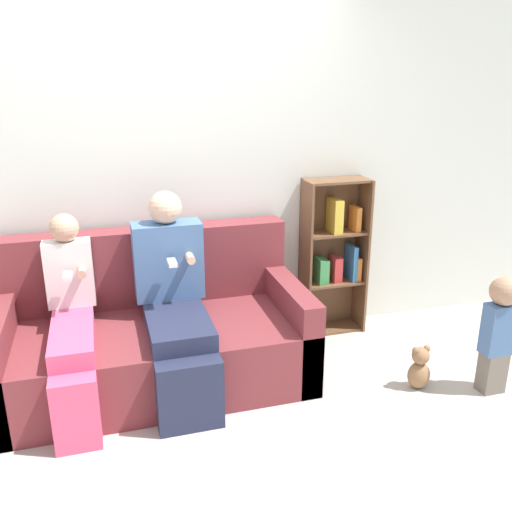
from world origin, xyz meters
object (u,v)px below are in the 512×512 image
at_px(adult_seated, 174,296).
at_px(bookshelf, 333,254).
at_px(couch, 154,336).
at_px(toddler_standing, 499,329).
at_px(child_seated, 71,321).
at_px(teddy_bear, 420,369).

distance_m(adult_seated, bookshelf, 1.35).
height_order(adult_seated, bookshelf, adult_seated).
xyz_separation_m(couch, adult_seated, (0.13, -0.13, 0.31)).
distance_m(adult_seated, toddler_standing, 1.97).
bearing_deg(adult_seated, child_seated, -176.31).
height_order(child_seated, teddy_bear, child_seated).
bearing_deg(child_seated, toddler_standing, -13.24).
xyz_separation_m(adult_seated, bookshelf, (1.26, 0.49, -0.01)).
height_order(toddler_standing, teddy_bear, toddler_standing).
bearing_deg(adult_seated, couch, 135.39).
bearing_deg(toddler_standing, adult_seated, 161.64).
xyz_separation_m(couch, teddy_bear, (1.58, -0.59, -0.17)).
relative_size(adult_seated, bookshelf, 1.03).
bearing_deg(adult_seated, bookshelf, 21.01).
bearing_deg(toddler_standing, couch, 159.50).
height_order(couch, child_seated, child_seated).
height_order(couch, toddler_standing, couch).
xyz_separation_m(adult_seated, child_seated, (-0.60, -0.04, -0.07)).
distance_m(couch, child_seated, 0.56).
relative_size(toddler_standing, bookshelf, 0.65).
bearing_deg(adult_seated, teddy_bear, -17.87).
relative_size(adult_seated, child_seated, 1.10).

